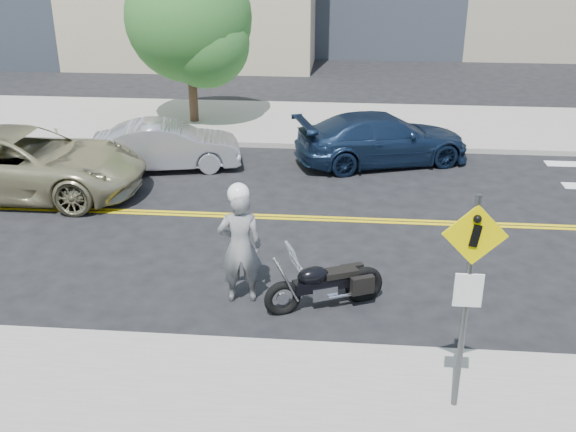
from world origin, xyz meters
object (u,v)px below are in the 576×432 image
(motorcycle, at_px, (326,274))
(parked_car_silver, at_px, (167,146))
(motorcyclist, at_px, (240,244))
(parked_car_blue, at_px, (382,139))
(pedestrian_sign, at_px, (469,285))
(suv, at_px, (23,163))

(motorcycle, relative_size, parked_car_silver, 0.53)
(motorcyclist, distance_m, parked_car_blue, 8.04)
(pedestrian_sign, bearing_deg, parked_car_silver, 124.01)
(motorcyclist, distance_m, parked_car_silver, 7.26)
(motorcycle, distance_m, parked_car_blue, 7.77)
(pedestrian_sign, distance_m, motorcyclist, 4.34)
(suv, bearing_deg, motorcyclist, -127.10)
(motorcycle, height_order, suv, suv)
(motorcyclist, relative_size, parked_car_silver, 0.56)
(pedestrian_sign, relative_size, suv, 0.52)
(motorcycle, xyz_separation_m, parked_car_blue, (1.24, 7.67, 0.06))
(pedestrian_sign, relative_size, parked_car_blue, 0.64)
(parked_car_silver, height_order, parked_car_blue, parked_car_blue)
(parked_car_blue, bearing_deg, motorcycle, 152.15)
(motorcycle, distance_m, suv, 8.67)
(suv, distance_m, parked_car_blue, 9.15)
(pedestrian_sign, height_order, motorcyclist, pedestrian_sign)
(suv, xyz_separation_m, parked_car_silver, (2.91, 2.12, -0.16))
(motorcycle, relative_size, suv, 0.36)
(pedestrian_sign, relative_size, parked_car_silver, 0.78)
(motorcyclist, bearing_deg, motorcycle, 166.68)
(suv, height_order, parked_car_silver, suv)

